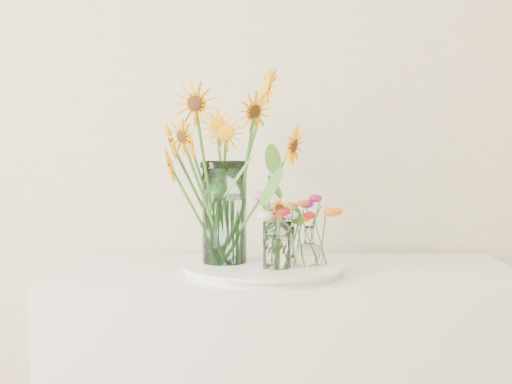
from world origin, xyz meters
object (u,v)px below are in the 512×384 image
small_vase_b (309,247)px  tray (263,269)px  mason_jar (224,213)px  small_vase_a (277,246)px  small_vase_c (285,243)px

small_vase_b → tray: bearing=165.1°
mason_jar → small_vase_b: bearing=-10.9°
small_vase_a → small_vase_b: small_vase_a is taller
small_vase_a → small_vase_b: 0.10m
small_vase_a → small_vase_c: size_ratio=1.36×
small_vase_a → mason_jar: bearing=149.9°
tray → small_vase_a: size_ratio=3.34×
small_vase_b → small_vase_c: 0.15m
mason_jar → small_vase_a: bearing=-30.1°
tray → mason_jar: mason_jar is taller
tray → mason_jar: 0.20m
small_vase_a → small_vase_c: 0.18m
small_vase_a → small_vase_b: bearing=23.4°
small_vase_a → small_vase_b: (0.10, 0.04, -0.01)m
small_vase_a → tray: bearing=117.1°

